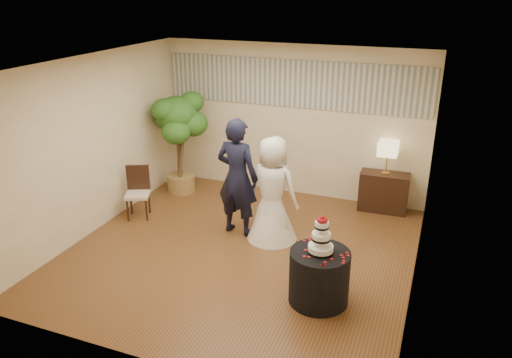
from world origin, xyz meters
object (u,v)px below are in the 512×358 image
at_px(groom, 237,177).
at_px(cake_table, 319,277).
at_px(side_chair, 137,193).
at_px(bride, 273,189).
at_px(wedding_cake, 321,234).
at_px(table_lamp, 387,158).
at_px(console, 384,192).
at_px(ficus_tree, 179,143).

distance_m(groom, cake_table, 2.25).
relative_size(cake_table, side_chair, 0.85).
bearing_deg(bride, wedding_cake, 137.04).
distance_m(cake_table, table_lamp, 3.14).
xyz_separation_m(wedding_cake, console, (0.38, 3.05, -0.60)).
bearing_deg(groom, bride, -173.29).
height_order(cake_table, ficus_tree, ficus_tree).
relative_size(cake_table, ficus_tree, 0.38).
height_order(groom, side_chair, groom).
bearing_deg(ficus_tree, cake_table, -36.58).
distance_m(bride, console, 2.30).
height_order(groom, table_lamp, groom).
bearing_deg(groom, wedding_cake, 147.37).
bearing_deg(table_lamp, cake_table, -97.11).
height_order(console, side_chair, side_chair).
bearing_deg(cake_table, bride, 129.09).
distance_m(groom, bride, 0.60).
bearing_deg(ficus_tree, table_lamp, 8.11).
distance_m(wedding_cake, side_chair, 3.75).
bearing_deg(side_chair, cake_table, -43.71).
relative_size(bride, table_lamp, 2.89).
bearing_deg(console, wedding_cake, -99.29).
height_order(wedding_cake, console, wedding_cake).
height_order(wedding_cake, table_lamp, table_lamp).
xyz_separation_m(bride, console, (1.49, 1.68, -0.49)).
distance_m(bride, wedding_cake, 1.76).
distance_m(groom, side_chair, 1.88).
height_order(bride, side_chair, bride).
xyz_separation_m(groom, side_chair, (-1.81, -0.12, -0.51)).
height_order(wedding_cake, ficus_tree, ficus_tree).
height_order(bride, cake_table, bride).
bearing_deg(wedding_cake, console, 82.89).
distance_m(ficus_tree, side_chair, 1.38).
distance_m(cake_table, wedding_cake, 0.60).
bearing_deg(wedding_cake, cake_table, 0.00).
distance_m(groom, wedding_cake, 2.17).
relative_size(wedding_cake, table_lamp, 0.87).
distance_m(bride, ficus_tree, 2.55).
distance_m(table_lamp, ficus_tree, 3.80).
bearing_deg(groom, side_chair, 9.80).
distance_m(bride, side_chair, 2.43).
relative_size(bride, side_chair, 1.88).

